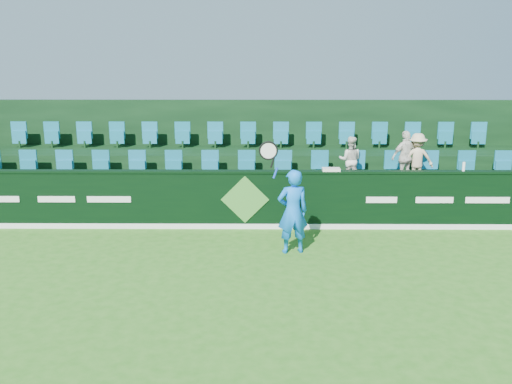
{
  "coord_description": "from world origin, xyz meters",
  "views": [
    {
      "loc": [
        0.35,
        -8.62,
        4.0
      ],
      "look_at": [
        0.26,
        2.8,
        1.15
      ],
      "focal_mm": 40.0,
      "sensor_mm": 36.0,
      "label": 1
    }
  ],
  "objects_px": {
    "drinks_bottle": "(464,167)",
    "towel": "(331,169)",
    "spectator_left": "(350,160)",
    "spectator_middle": "(406,157)",
    "tennis_player": "(292,211)"
  },
  "relations": [
    {
      "from": "tennis_player",
      "to": "drinks_bottle",
      "type": "height_order",
      "value": "tennis_player"
    },
    {
      "from": "spectator_left",
      "to": "drinks_bottle",
      "type": "relative_size",
      "value": 5.67
    },
    {
      "from": "towel",
      "to": "drinks_bottle",
      "type": "bearing_deg",
      "value": 0.0
    },
    {
      "from": "spectator_left",
      "to": "drinks_bottle",
      "type": "bearing_deg",
      "value": 167.16
    },
    {
      "from": "spectator_middle",
      "to": "drinks_bottle",
      "type": "bearing_deg",
      "value": 112.67
    },
    {
      "from": "towel",
      "to": "drinks_bottle",
      "type": "xyz_separation_m",
      "value": [
        2.98,
        0.0,
        0.07
      ]
    },
    {
      "from": "towel",
      "to": "spectator_middle",
      "type": "bearing_deg",
      "value": 29.86
    },
    {
      "from": "drinks_bottle",
      "to": "spectator_left",
      "type": "bearing_deg",
      "value": 154.84
    },
    {
      "from": "tennis_player",
      "to": "spectator_left",
      "type": "xyz_separation_m",
      "value": [
        1.56,
        2.77,
        0.51
      ]
    },
    {
      "from": "spectator_left",
      "to": "spectator_middle",
      "type": "xyz_separation_m",
      "value": [
        1.35,
        0.0,
        0.07
      ]
    },
    {
      "from": "tennis_player",
      "to": "spectator_middle",
      "type": "relative_size",
      "value": 1.8
    },
    {
      "from": "tennis_player",
      "to": "towel",
      "type": "height_order",
      "value": "tennis_player"
    },
    {
      "from": "tennis_player",
      "to": "spectator_middle",
      "type": "height_order",
      "value": "tennis_player"
    },
    {
      "from": "tennis_player",
      "to": "drinks_bottle",
      "type": "xyz_separation_m",
      "value": [
        3.94,
        1.65,
        0.58
      ]
    },
    {
      "from": "spectator_middle",
      "to": "towel",
      "type": "relative_size",
      "value": 3.28
    },
    {
      "from": "towel",
      "to": "tennis_player",
      "type": "bearing_deg",
      "value": -120.2
    },
    {
      "from": "towel",
      "to": "drinks_bottle",
      "type": "distance_m",
      "value": 2.99
    },
    {
      "from": "spectator_left",
      "to": "towel",
      "type": "bearing_deg",
      "value": 74.14
    },
    {
      "from": "spectator_left",
      "to": "spectator_middle",
      "type": "relative_size",
      "value": 0.89
    },
    {
      "from": "spectator_middle",
      "to": "towel",
      "type": "bearing_deg",
      "value": 9.84
    },
    {
      "from": "tennis_player",
      "to": "towel",
      "type": "xyz_separation_m",
      "value": [
        0.96,
        1.65,
        0.5
      ]
    },
    {
      "from": "drinks_bottle",
      "to": "towel",
      "type": "bearing_deg",
      "value": 180.0
    }
  ]
}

